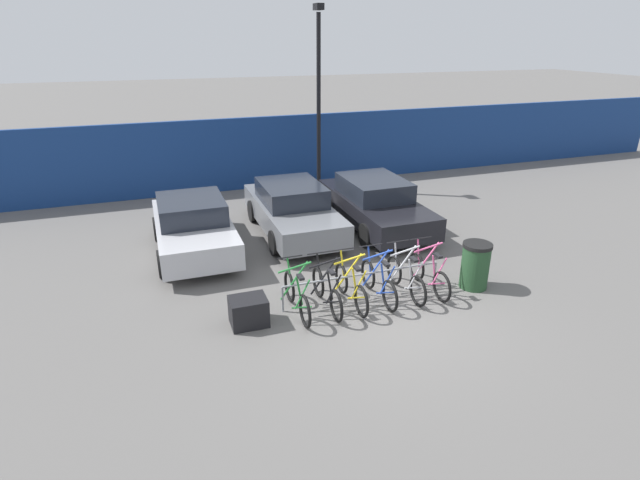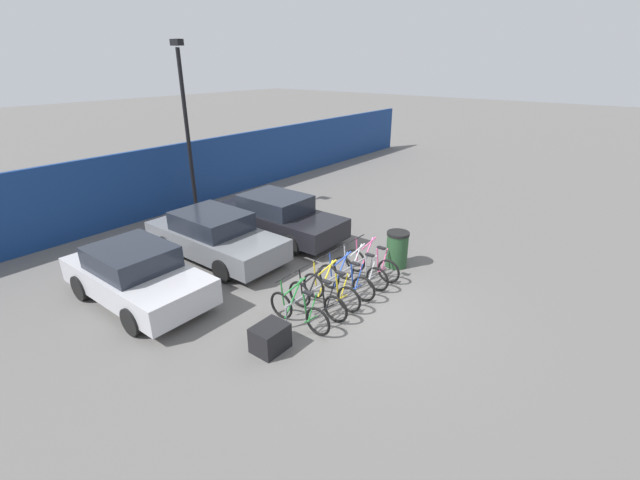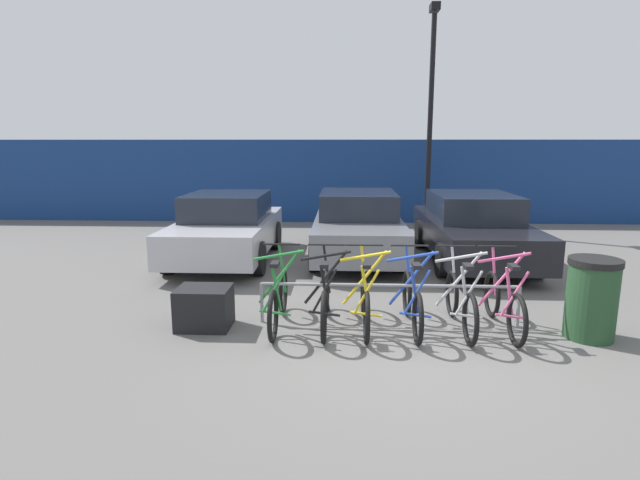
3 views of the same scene
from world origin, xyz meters
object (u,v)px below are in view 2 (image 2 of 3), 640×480
at_px(bicycle_yellow, 331,291).
at_px(lamp_post, 186,123).
at_px(bicycle_green, 299,311).
at_px(bicycle_black, 317,300).
at_px(car_silver, 136,275).
at_px(bicycle_pink, 371,264).
at_px(bicycle_silver, 360,272).
at_px(bike_rack, 334,280).
at_px(car_grey, 215,236).
at_px(trash_bin, 397,249).
at_px(car_black, 278,216).
at_px(bicycle_blue, 346,281).
at_px(cargo_crate, 270,338).

relative_size(bicycle_yellow, lamp_post, 0.28).
xyz_separation_m(bicycle_green, bicycle_black, (0.63, 0.00, 0.00)).
bearing_deg(car_silver, bicycle_pink, -39.88).
distance_m(bicycle_silver, bicycle_pink, 0.56).
bearing_deg(bike_rack, bicycle_pink, -5.72).
distance_m(bike_rack, bicycle_yellow, 0.38).
bearing_deg(bicycle_green, bicycle_pink, -3.89).
bearing_deg(lamp_post, bike_rack, -102.66).
relative_size(bicycle_black, car_silver, 0.42).
height_order(bike_rack, bicycle_silver, bicycle_silver).
distance_m(bicycle_pink, car_grey, 4.63).
xyz_separation_m(bicycle_yellow, car_silver, (-2.72, 3.79, 0.31)).
distance_m(bicycle_silver, trash_bin, 1.59).
bearing_deg(lamp_post, car_black, -85.76).
height_order(bicycle_yellow, car_silver, car_silver).
bearing_deg(bicycle_green, car_silver, 108.53).
relative_size(bike_rack, car_silver, 0.87).
distance_m(bike_rack, bicycle_blue, 0.35).
bearing_deg(bicycle_silver, car_black, 72.23).
distance_m(bicycle_silver, car_black, 4.15).
bearing_deg(trash_bin, bicycle_blue, 174.65).
distance_m(bicycle_pink, car_black, 4.03).
bearing_deg(bicycle_silver, bicycle_black, 178.07).
bearing_deg(bicycle_pink, car_black, 82.57).
height_order(bicycle_blue, car_grey, car_grey).
distance_m(trash_bin, cargo_crate, 4.98).
distance_m(bicycle_green, car_black, 5.33).
bearing_deg(trash_bin, lamp_post, 95.18).
relative_size(bicycle_yellow, bicycle_pink, 1.00).
xyz_separation_m(bicycle_green, trash_bin, (3.98, -0.21, 0.14)).
bearing_deg(bicycle_pink, bicycle_yellow, -179.27).
distance_m(bicycle_green, lamp_post, 9.12).
height_order(bike_rack, bicycle_black, bicycle_black).
height_order(bicycle_green, bicycle_silver, same).
bearing_deg(bicycle_silver, bicycle_blue, 178.07).
height_order(car_grey, lamp_post, lamp_post).
height_order(car_black, lamp_post, lamp_post).
distance_m(car_silver, trash_bin, 6.84).
distance_m(bicycle_black, trash_bin, 3.36).
height_order(car_silver, car_black, same).
bearing_deg(car_grey, car_black, -6.61).
height_order(bicycle_blue, trash_bin, bicycle_blue).
bearing_deg(trash_bin, car_grey, 122.26).
relative_size(bicycle_blue, trash_bin, 1.66).
xyz_separation_m(bicycle_green, bicycle_blue, (1.78, 0.00, 0.00)).
bearing_deg(car_grey, bicycle_blue, -81.87).
bearing_deg(bicycle_silver, lamp_post, 82.11).
height_order(bike_rack, car_black, car_black).
relative_size(bike_rack, bicycle_yellow, 2.05).
bearing_deg(cargo_crate, bicycle_pink, 1.20).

